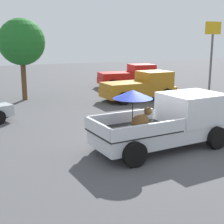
{
  "coord_description": "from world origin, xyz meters",
  "views": [
    {
      "loc": [
        -6.34,
        -9.2,
        3.87
      ],
      "look_at": [
        -1.13,
        1.71,
        1.1
      ],
      "focal_mm": 51.58,
      "sensor_mm": 36.0,
      "label": 1
    }
  ],
  "objects_px": {
    "pickup_truck_red": "(130,76)",
    "motel_sign": "(212,43)",
    "pickup_truck_far": "(141,86)",
    "pickup_truck_main": "(171,121)"
  },
  "relations": [
    {
      "from": "pickup_truck_main",
      "to": "pickup_truck_far",
      "type": "xyz_separation_m",
      "value": [
        3.76,
        8.44,
        -0.1
      ]
    },
    {
      "from": "pickup_truck_main",
      "to": "pickup_truck_red",
      "type": "relative_size",
      "value": 1.03
    },
    {
      "from": "pickup_truck_red",
      "to": "motel_sign",
      "type": "relative_size",
      "value": 0.99
    },
    {
      "from": "pickup_truck_red",
      "to": "motel_sign",
      "type": "distance_m",
      "value": 6.82
    },
    {
      "from": "pickup_truck_red",
      "to": "motel_sign",
      "type": "bearing_deg",
      "value": -37.82
    },
    {
      "from": "pickup_truck_main",
      "to": "pickup_truck_red",
      "type": "xyz_separation_m",
      "value": [
        5.96,
        13.9,
        -0.1
      ]
    },
    {
      "from": "pickup_truck_main",
      "to": "motel_sign",
      "type": "xyz_separation_m",
      "value": [
        10.36,
        9.44,
        2.6
      ]
    },
    {
      "from": "pickup_truck_main",
      "to": "pickup_truck_far",
      "type": "distance_m",
      "value": 9.24
    },
    {
      "from": "pickup_truck_far",
      "to": "pickup_truck_red",
      "type": "bearing_deg",
      "value": 66.49
    },
    {
      "from": "pickup_truck_main",
      "to": "pickup_truck_red",
      "type": "height_order",
      "value": "pickup_truck_main"
    }
  ]
}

